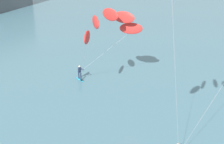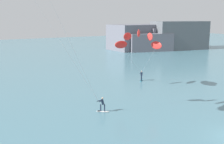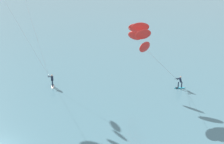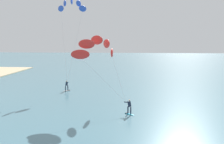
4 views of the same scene
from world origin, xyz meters
TOP-DOWN VIEW (x-y plane):
  - kitesurfer_mid_water at (2.03, 18.59)m, footprint 7.25×7.51m

SIDE VIEW (x-z plane):
  - kitesurfer_mid_water at x=2.03m, z-range 2.72..11.38m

